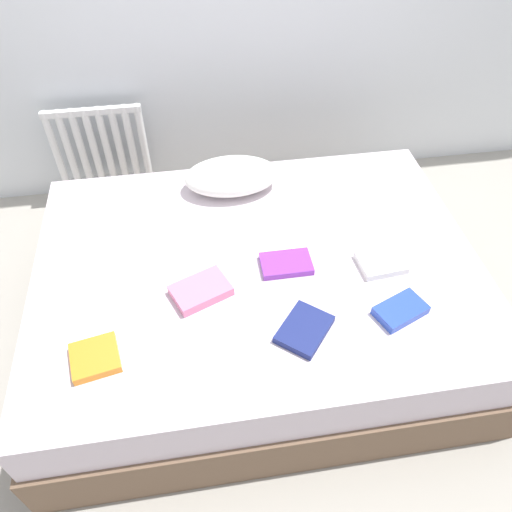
{
  "coord_description": "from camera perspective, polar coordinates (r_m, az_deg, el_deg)",
  "views": [
    {
      "loc": [
        -0.24,
        -1.5,
        2.1
      ],
      "look_at": [
        0.0,
        0.05,
        0.48
      ],
      "focal_mm": 34.84,
      "sensor_mm": 36.0,
      "label": 1
    }
  ],
  "objects": [
    {
      "name": "textbook_pink",
      "position": [
        2.07,
        -6.35,
        -3.96
      ],
      "size": [
        0.27,
        0.23,
        0.04
      ],
      "primitive_type": "cube",
      "rotation": [
        0.0,
        0.0,
        0.39
      ],
      "color": "pink",
      "rests_on": "bed"
    },
    {
      "name": "ground_plane",
      "position": [
        2.59,
        0.17,
        -8.2
      ],
      "size": [
        8.0,
        8.0,
        0.0
      ],
      "primitive_type": "plane",
      "color": "#9E998E"
    },
    {
      "name": "bed",
      "position": [
        2.39,
        0.19,
        -4.73
      ],
      "size": [
        2.0,
        1.5,
        0.5
      ],
      "color": "brown",
      "rests_on": "ground"
    },
    {
      "name": "radiator",
      "position": [
        3.24,
        -17.45,
        11.83
      ],
      "size": [
        0.57,
        0.04,
        0.52
      ],
      "color": "white",
      "rests_on": "ground"
    },
    {
      "name": "pillow",
      "position": [
        2.54,
        -2.82,
        9.16
      ],
      "size": [
        0.48,
        0.29,
        0.15
      ],
      "primitive_type": "ellipsoid",
      "color": "white",
      "rests_on": "bed"
    },
    {
      "name": "textbook_white",
      "position": [
        2.24,
        14.16,
        -0.74
      ],
      "size": [
        0.21,
        0.17,
        0.03
      ],
      "primitive_type": "cube",
      "rotation": [
        0.0,
        0.0,
        0.09
      ],
      "color": "white",
      "rests_on": "bed"
    },
    {
      "name": "textbook_orange",
      "position": [
        1.96,
        -18.0,
        -11.05
      ],
      "size": [
        0.2,
        0.2,
        0.03
      ],
      "primitive_type": "cube",
      "rotation": [
        0.0,
        0.0,
        0.19
      ],
      "color": "orange",
      "rests_on": "bed"
    },
    {
      "name": "textbook_purple",
      "position": [
        2.17,
        3.48,
        -0.89
      ],
      "size": [
        0.22,
        0.14,
        0.03
      ],
      "primitive_type": "cube",
      "rotation": [
        0.0,
        0.0,
        -0.0
      ],
      "color": "purple",
      "rests_on": "bed"
    },
    {
      "name": "textbook_navy",
      "position": [
        1.96,
        5.58,
        -8.37
      ],
      "size": [
        0.26,
        0.27,
        0.03
      ],
      "primitive_type": "cube",
      "rotation": [
        0.0,
        0.0,
        0.87
      ],
      "color": "navy",
      "rests_on": "bed"
    },
    {
      "name": "textbook_blue",
      "position": [
        2.08,
        16.26,
        -6.01
      ],
      "size": [
        0.23,
        0.19,
        0.04
      ],
      "primitive_type": "cube",
      "rotation": [
        0.0,
        0.0,
        0.39
      ],
      "color": "#2847B7",
      "rests_on": "bed"
    }
  ]
}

